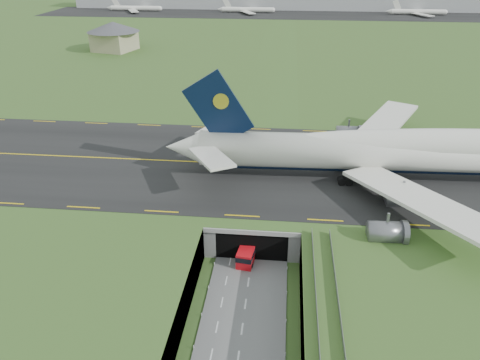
# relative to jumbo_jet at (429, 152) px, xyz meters

# --- Properties ---
(ground) EXTENTS (900.00, 900.00, 0.00)m
(ground) POSITION_rel_jumbo_jet_xyz_m (-32.26, -29.65, -11.90)
(ground) COLOR #415D25
(ground) RESTS_ON ground
(airfield_deck) EXTENTS (800.00, 800.00, 6.00)m
(airfield_deck) POSITION_rel_jumbo_jet_xyz_m (-32.26, -29.65, -8.90)
(airfield_deck) COLOR gray
(airfield_deck) RESTS_ON ground
(trench_road) EXTENTS (12.00, 75.00, 0.20)m
(trench_road) POSITION_rel_jumbo_jet_xyz_m (-32.26, -37.15, -11.80)
(trench_road) COLOR slate
(trench_road) RESTS_ON ground
(taxiway) EXTENTS (800.00, 44.00, 0.18)m
(taxiway) POSITION_rel_jumbo_jet_xyz_m (-32.26, 3.35, -5.81)
(taxiway) COLOR black
(taxiway) RESTS_ON airfield_deck
(tunnel_portal) EXTENTS (17.00, 22.30, 6.00)m
(tunnel_portal) POSITION_rel_jumbo_jet_xyz_m (-32.26, -12.93, -8.56)
(tunnel_portal) COLOR gray
(tunnel_portal) RESTS_ON ground
(jumbo_jet) EXTENTS (105.77, 65.94, 21.82)m
(jumbo_jet) POSITION_rel_jumbo_jet_xyz_m (0.00, 0.00, 0.00)
(jumbo_jet) COLOR white
(jumbo_jet) RESTS_ON ground
(shuttle_tram) EXTENTS (3.43, 7.11, 2.81)m
(shuttle_tram) POSITION_rel_jumbo_jet_xyz_m (-32.92, -21.52, -10.34)
(shuttle_tram) COLOR red
(shuttle_tram) RESTS_ON ground
(service_building) EXTENTS (27.14, 27.14, 12.10)m
(service_building) POSITION_rel_jumbo_jet_xyz_m (-102.78, 115.05, 1.27)
(service_building) COLOR tan
(service_building) RESTS_ON ground
(distant_hills) EXTENTS (700.00, 91.00, 60.00)m
(distant_hills) POSITION_rel_jumbo_jet_xyz_m (32.12, 400.35, -15.90)
(distant_hills) COLOR slate
(distant_hills) RESTS_ON ground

